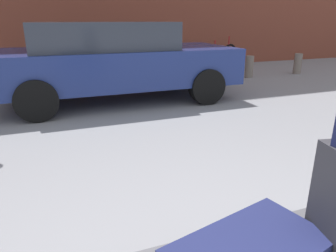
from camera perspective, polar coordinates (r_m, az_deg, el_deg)
parked_car at (r=5.88m, az=-9.91°, el=11.91°), size 4.31×1.93×1.42m
bicycle_leaning at (r=9.96m, az=9.33°, el=12.54°), size 1.68×0.65×0.96m
bollard_kerb_near at (r=7.85m, az=6.29°, el=10.28°), size 0.21×0.21×0.56m
bollard_kerb_mid at (r=8.56m, az=14.70°, el=10.50°), size 0.21×0.21×0.56m
bollard_kerb_far at (r=9.56m, az=22.73°, el=10.51°), size 0.21×0.21×0.56m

